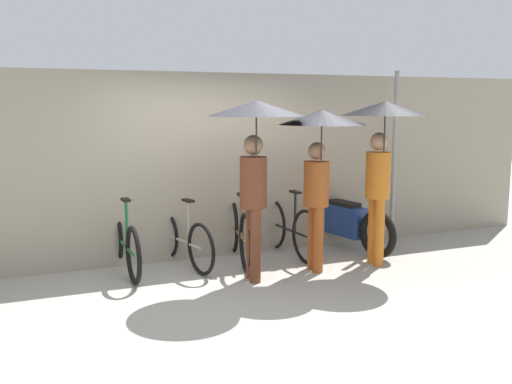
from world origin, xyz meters
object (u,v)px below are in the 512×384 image
parked_bicycle_2 (239,233)px  pedestrian_trailing (383,134)px  motorcycle (343,222)px  pedestrian_center (320,144)px  parked_bicycle_0 (124,244)px  parked_bicycle_1 (183,239)px  parked_bicycle_3 (289,228)px  pedestrian_leading (255,137)px

parked_bicycle_2 → pedestrian_trailing: 2.29m
motorcycle → pedestrian_trailing: bearing=165.5°
pedestrian_center → pedestrian_trailing: pedestrian_trailing is taller
parked_bicycle_0 → pedestrian_trailing: pedestrian_trailing is taller
motorcycle → parked_bicycle_1: bearing=81.0°
motorcycle → parked_bicycle_3: bearing=86.9°
parked_bicycle_0 → pedestrian_leading: 2.20m
parked_bicycle_0 → parked_bicycle_1: size_ratio=1.10×
parked_bicycle_0 → parked_bicycle_2: bearing=-95.1°
pedestrian_center → motorcycle: (0.96, 1.01, -1.25)m
parked_bicycle_0 → parked_bicycle_2: 1.52m
parked_bicycle_3 → parked_bicycle_0: bearing=84.5°
parked_bicycle_0 → parked_bicycle_1: 0.76m
parked_bicycle_2 → pedestrian_center: pedestrian_center is taller
parked_bicycle_2 → pedestrian_leading: size_ratio=0.83×
parked_bicycle_2 → pedestrian_center: size_ratio=0.88×
parked_bicycle_0 → pedestrian_center: size_ratio=0.87×
pedestrian_leading → pedestrian_trailing: size_ratio=1.00×
pedestrian_trailing → parked_bicycle_1: bearing=-15.8°
parked_bicycle_1 → parked_bicycle_2: (0.76, -0.08, 0.04)m
parked_bicycle_0 → parked_bicycle_3: 2.27m
parked_bicycle_1 → parked_bicycle_2: size_ratio=0.90×
pedestrian_leading → motorcycle: bearing=-142.0°
pedestrian_trailing → motorcycle: bearing=-87.3°
parked_bicycle_2 → pedestrian_trailing: (1.62, -0.91, 1.33)m
motorcycle → pedestrian_center: bearing=125.9°
parked_bicycle_1 → motorcycle: size_ratio=0.77×
parked_bicycle_1 → parked_bicycle_3: bearing=-104.0°
parked_bicycle_0 → pedestrian_leading: pedestrian_leading is taller
parked_bicycle_3 → pedestrian_leading: bearing=133.3°
parked_bicycle_0 → pedestrian_trailing: (3.14, -1.01, 1.37)m
parked_bicycle_1 → pedestrian_center: (1.50, -0.95, 1.28)m
parked_bicycle_3 → pedestrian_trailing: pedestrian_trailing is taller
parked_bicycle_2 → parked_bicycle_3: size_ratio=1.06×
parked_bicycle_2 → pedestrian_center: 1.68m
pedestrian_center → motorcycle: size_ratio=0.97×
parked_bicycle_1 → motorcycle: 2.46m
parked_bicycle_2 → pedestrian_leading: (-0.15, -0.95, 1.34)m
parked_bicycle_3 → pedestrian_trailing: 1.85m
pedestrian_trailing → motorcycle: (0.08, 1.05, -1.35)m
pedestrian_leading → parked_bicycle_3: bearing=-125.6°
pedestrian_center → parked_bicycle_2: bearing=-43.9°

